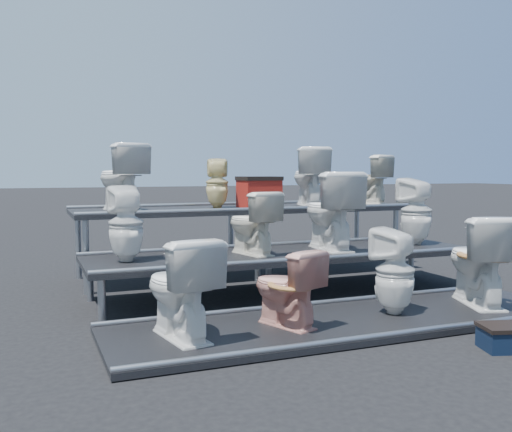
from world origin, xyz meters
name	(u,v)px	position (x,y,z in m)	size (l,w,h in m)	color
ground	(286,295)	(0.00, 0.00, 0.00)	(80.00, 80.00, 0.00)	black
tier_front	(351,322)	(0.00, -1.30, 0.03)	(4.20, 1.20, 0.06)	black
tier_mid	(286,273)	(0.00, 0.00, 0.23)	(4.20, 1.20, 0.46)	black
tier_back	(243,241)	(0.00, 1.30, 0.43)	(4.20, 1.20, 0.86)	black
toilet_0	(180,287)	(-1.50, -1.30, 0.45)	(0.43, 0.76, 0.78)	silver
toilet_1	(286,287)	(-0.61, -1.30, 0.38)	(0.36, 0.63, 0.64)	tan
toilet_2	(395,271)	(0.45, -1.30, 0.44)	(0.34, 0.35, 0.76)	silver
toilet_3	(479,260)	(1.39, -1.30, 0.49)	(0.48, 0.84, 0.85)	silver
toilet_4	(126,224)	(-1.68, 0.00, 0.82)	(0.33, 0.33, 0.73)	silver
toilet_5	(252,223)	(-0.40, 0.00, 0.79)	(0.37, 0.64, 0.65)	beige
toilet_6	(330,211)	(0.52, 0.00, 0.89)	(0.48, 0.84, 0.85)	silver
toilet_7	(416,211)	(1.67, 0.00, 0.85)	(0.35, 0.36, 0.78)	silver
toilet_8	(121,177)	(-1.52, 1.30, 1.25)	(0.43, 0.76, 0.77)	silver
toilet_9	(217,183)	(-0.35, 1.30, 1.17)	(0.28, 0.28, 0.62)	beige
toilet_10	(309,177)	(0.94, 1.30, 1.24)	(0.43, 0.75, 0.77)	silver
toilet_11	(367,180)	(1.83, 1.30, 1.20)	(0.38, 0.66, 0.67)	beige
red_crate	(259,194)	(0.18, 1.20, 1.03)	(0.47, 0.38, 0.34)	#9A2510
step_stool	(512,339)	(0.76, -2.33, 0.08)	(0.44, 0.26, 0.16)	black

